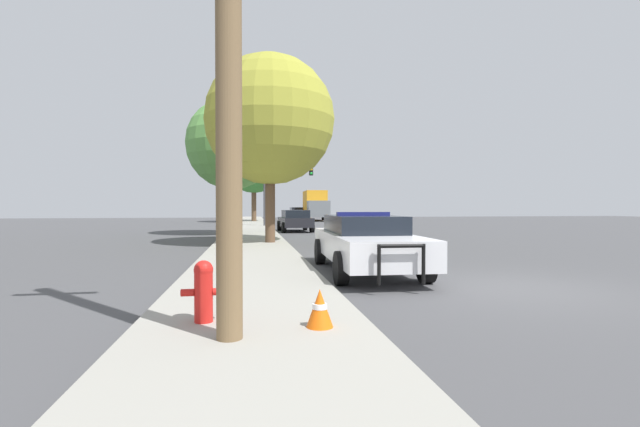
# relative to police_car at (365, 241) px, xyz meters

# --- Properties ---
(ground_plane) EXTENTS (110.00, 110.00, 0.00)m
(ground_plane) POSITION_rel_police_car_xyz_m (2.33, -2.54, -0.76)
(ground_plane) COLOR #474749
(sidewalk_left) EXTENTS (3.00, 110.00, 0.13)m
(sidewalk_left) POSITION_rel_police_car_xyz_m (-2.77, -2.54, -0.69)
(sidewalk_left) COLOR #99968C
(sidewalk_left) RESTS_ON ground_plane
(police_car) EXTENTS (2.18, 5.46, 1.48)m
(police_car) POSITION_rel_police_car_xyz_m (0.00, 0.00, 0.00)
(police_car) COLOR white
(police_car) RESTS_ON ground_plane
(fire_hydrant) EXTENTS (0.56, 0.25, 0.79)m
(fire_hydrant) POSITION_rel_police_car_xyz_m (-3.39, -4.57, -0.20)
(fire_hydrant) COLOR red
(fire_hydrant) RESTS_ON sidewalk_left
(traffic_light) EXTENTS (3.86, 0.35, 4.96)m
(traffic_light) POSITION_rel_police_car_xyz_m (-0.16, 22.98, 2.90)
(traffic_light) COLOR #424247
(traffic_light) RESTS_ON sidewalk_left
(car_background_distant) EXTENTS (1.92, 4.68, 1.49)m
(car_background_distant) POSITION_rel_police_car_xyz_m (2.79, 41.87, 0.03)
(car_background_distant) COLOR maroon
(car_background_distant) RESTS_ON ground_plane
(car_background_midblock) EXTENTS (2.14, 4.01, 1.38)m
(car_background_midblock) POSITION_rel_police_car_xyz_m (0.04, 17.05, -0.03)
(car_background_midblock) COLOR black
(car_background_midblock) RESTS_ON ground_plane
(box_truck) EXTENTS (2.73, 7.39, 3.37)m
(box_truck) POSITION_rel_police_car_xyz_m (4.49, 37.59, 1.03)
(box_truck) COLOR slate
(box_truck) RESTS_ON ground_plane
(tree_sidewalk_mid) EXTENTS (5.14, 5.14, 7.58)m
(tree_sidewalk_mid) POSITION_rel_police_car_xyz_m (-3.80, 14.46, 4.37)
(tree_sidewalk_mid) COLOR #4C3823
(tree_sidewalk_mid) RESTS_ON sidewalk_left
(tree_sidewalk_near) EXTENTS (5.33, 5.33, 7.72)m
(tree_sidewalk_near) POSITION_rel_police_car_xyz_m (-1.98, 7.56, 4.41)
(tree_sidewalk_near) COLOR brown
(tree_sidewalk_near) RESTS_ON sidewalk_left
(tree_sidewalk_far) EXTENTS (5.83, 5.83, 8.66)m
(tree_sidewalk_far) POSITION_rel_police_car_xyz_m (-2.43, 33.08, 5.10)
(tree_sidewalk_far) COLOR brown
(tree_sidewalk_far) RESTS_ON sidewalk_left
(traffic_cone) EXTENTS (0.34, 0.34, 0.47)m
(traffic_cone) POSITION_rel_police_car_xyz_m (-1.95, -5.04, -0.39)
(traffic_cone) COLOR orange
(traffic_cone) RESTS_ON sidewalk_left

